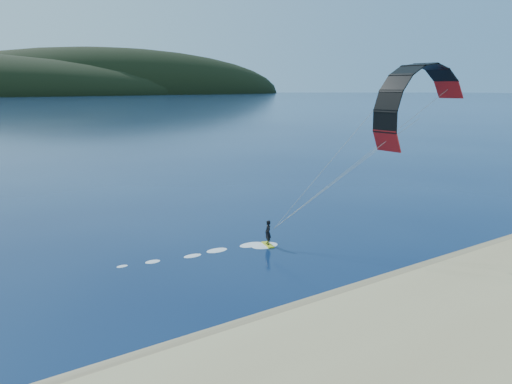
% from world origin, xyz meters
% --- Properties ---
extents(ground, '(1800.00, 1800.00, 0.00)m').
position_xyz_m(ground, '(0.00, 0.00, 0.00)').
color(ground, '#08183D').
rests_on(ground, ground).
extents(wet_sand, '(220.00, 2.50, 0.10)m').
position_xyz_m(wet_sand, '(0.00, 4.50, 0.05)').
color(wet_sand, olive).
rests_on(wet_sand, ground).
extents(kitesurfer_near, '(24.58, 7.55, 13.65)m').
position_xyz_m(kitesurfer_near, '(15.24, 9.81, 8.39)').
color(kitesurfer_near, yellow).
rests_on(kitesurfer_near, ground).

